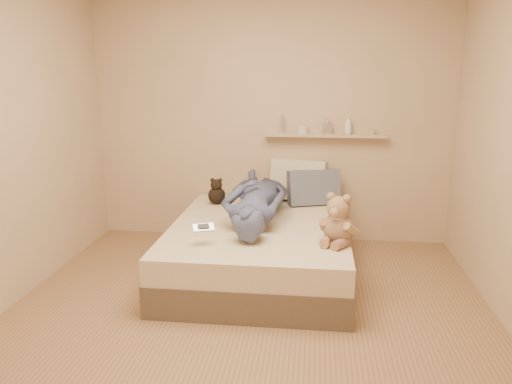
# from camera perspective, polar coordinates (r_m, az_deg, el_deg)

# --- Properties ---
(room) EXTENTS (3.80, 3.80, 3.80)m
(room) POSITION_cam_1_polar(r_m,az_deg,el_deg) (3.20, -1.38, 5.89)
(room) COLOR #926C4B
(room) RESTS_ON ground
(bed) EXTENTS (1.50, 1.90, 0.45)m
(bed) POSITION_cam_1_polar(r_m,az_deg,el_deg) (4.36, 0.44, -6.47)
(bed) COLOR brown
(bed) RESTS_ON floor
(game_console) EXTENTS (0.17, 0.12, 0.05)m
(game_console) POSITION_cam_1_polar(r_m,az_deg,el_deg) (3.76, -6.03, -4.05)
(game_console) COLOR #B8BBC0
(game_console) RESTS_ON bed
(teddy_bear) EXTENTS (0.32, 0.33, 0.40)m
(teddy_bear) POSITION_cam_1_polar(r_m,az_deg,el_deg) (3.82, 9.37, -3.52)
(teddy_bear) COLOR #8B664C
(teddy_bear) RESTS_ON bed
(dark_plush) EXTENTS (0.17, 0.17, 0.26)m
(dark_plush) POSITION_cam_1_polar(r_m,az_deg,el_deg) (4.89, -4.53, -0.08)
(dark_plush) COLOR black
(dark_plush) RESTS_ON bed
(pillow_cream) EXTENTS (0.59, 0.37, 0.43)m
(pillow_cream) POSITION_cam_1_polar(r_m,az_deg,el_deg) (5.02, 4.85, 1.30)
(pillow_cream) COLOR beige
(pillow_cream) RESTS_ON bed
(pillow_grey) EXTENTS (0.54, 0.34, 0.36)m
(pillow_grey) POSITION_cam_1_polar(r_m,az_deg,el_deg) (4.89, 6.60, 0.55)
(pillow_grey) COLOR slate
(pillow_grey) RESTS_ON bed
(person) EXTENTS (0.56, 1.52, 0.36)m
(person) POSITION_cam_1_polar(r_m,az_deg,el_deg) (4.40, 0.03, -0.72)
(person) COLOR #4A5175
(person) RESTS_ON bed
(wall_shelf) EXTENTS (1.20, 0.12, 0.03)m
(wall_shelf) POSITION_cam_1_polar(r_m,az_deg,el_deg) (5.01, 7.92, 6.44)
(wall_shelf) COLOR tan
(wall_shelf) RESTS_ON wall_back
(shelf_bottles) EXTENTS (0.92, 0.10, 0.18)m
(shelf_bottles) POSITION_cam_1_polar(r_m,az_deg,el_deg) (5.00, 8.33, 7.40)
(shelf_bottles) COLOR silver
(shelf_bottles) RESTS_ON wall_shelf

